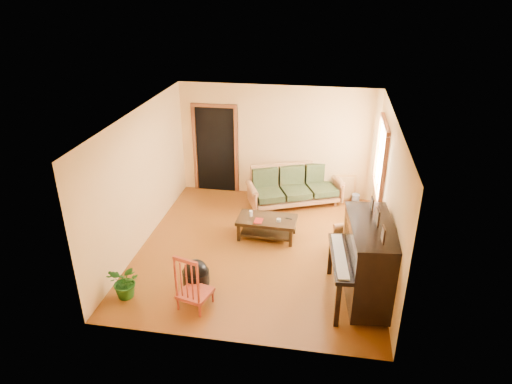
% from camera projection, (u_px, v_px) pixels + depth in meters
% --- Properties ---
extents(floor, '(5.00, 5.00, 0.00)m').
position_uv_depth(floor, '(259.00, 249.00, 8.74)').
color(floor, '#602F0C').
rests_on(floor, ground).
extents(doorway, '(1.08, 0.16, 2.05)m').
position_uv_depth(doorway, '(216.00, 150.00, 10.73)').
color(doorway, black).
rests_on(doorway, floor).
extents(window, '(0.12, 1.36, 1.46)m').
position_uv_depth(window, '(381.00, 158.00, 8.92)').
color(window, white).
rests_on(window, right_wall).
extents(sofa, '(2.26, 1.62, 0.89)m').
position_uv_depth(sofa, '(295.00, 187.00, 10.24)').
color(sofa, '#9B6139').
rests_on(sofa, floor).
extents(coffee_table, '(1.17, 0.67, 0.42)m').
position_uv_depth(coffee_table, '(267.00, 228.00, 9.04)').
color(coffee_table, black).
rests_on(coffee_table, floor).
extents(armchair, '(1.00, 1.02, 0.78)m').
position_uv_depth(armchair, '(357.00, 238.00, 8.33)').
color(armchair, '#9B6139').
rests_on(armchair, floor).
extents(piano, '(1.06, 1.63, 1.37)m').
position_uv_depth(piano, '(368.00, 263.00, 7.09)').
color(piano, black).
rests_on(piano, floor).
extents(footstool, '(0.55, 0.55, 0.42)m').
position_uv_depth(footstool, '(196.00, 279.00, 7.51)').
color(footstool, black).
rests_on(footstool, floor).
extents(red_chair, '(0.58, 0.61, 0.99)m').
position_uv_depth(red_chair, '(194.00, 280.00, 7.01)').
color(red_chair, maroon).
rests_on(red_chair, floor).
extents(leaning_frame, '(0.49, 0.20, 0.64)m').
position_uv_depth(leaning_frame, '(345.00, 187.00, 10.52)').
color(leaning_frame, '#B07B3A').
rests_on(leaning_frame, floor).
extents(ceramic_crock, '(0.19, 0.19, 0.23)m').
position_uv_depth(ceramic_crock, '(355.00, 199.00, 10.42)').
color(ceramic_crock, '#2F4E8D').
rests_on(ceramic_crock, floor).
extents(potted_plant, '(0.67, 0.64, 0.59)m').
position_uv_depth(potted_plant, '(126.00, 282.00, 7.30)').
color(potted_plant, '#1D5618').
rests_on(potted_plant, floor).
extents(book, '(0.18, 0.23, 0.02)m').
position_uv_depth(book, '(254.00, 220.00, 8.86)').
color(book, maroon).
rests_on(book, coffee_table).
extents(candle, '(0.08, 0.08, 0.12)m').
position_uv_depth(candle, '(251.00, 213.00, 9.02)').
color(candle, white).
rests_on(candle, coffee_table).
extents(glass_jar, '(0.09, 0.09, 0.06)m').
position_uv_depth(glass_jar, '(279.00, 220.00, 8.83)').
color(glass_jar, silver).
rests_on(glass_jar, coffee_table).
extents(remote, '(0.14, 0.07, 0.01)m').
position_uv_depth(remote, '(289.00, 218.00, 8.94)').
color(remote, black).
rests_on(remote, coffee_table).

